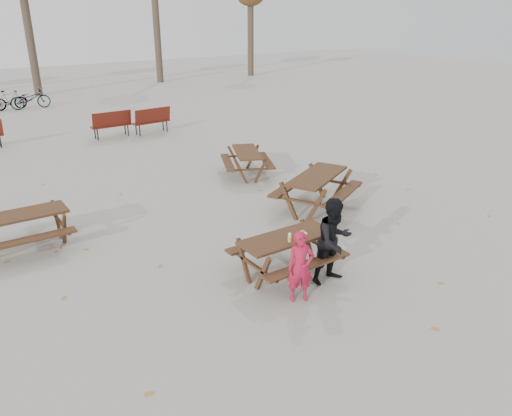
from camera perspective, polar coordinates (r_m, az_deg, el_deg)
ground at (r=9.45m, az=3.46°, el=-7.51°), size 80.00×80.00×0.00m
main_picnic_table at (r=9.17m, az=3.55°, el=-4.32°), size 1.80×1.45×0.78m
food_tray at (r=9.17m, az=5.26°, el=-2.96°), size 0.18×0.11×0.03m
bread_roll at (r=9.15m, az=5.27°, el=-2.72°), size 0.14×0.06×0.05m
soda_bottle at (r=8.87m, az=3.86°, el=-3.42°), size 0.07×0.07×0.17m
child at (r=8.39m, az=5.10°, el=-6.74°), size 0.54×0.46×1.25m
adult at (r=8.96m, az=8.91°, el=-3.74°), size 0.78×0.61×1.59m
picnic_table_east at (r=12.31m, az=6.92°, el=1.83°), size 2.58×2.40×0.89m
picnic_table_north at (r=11.22m, az=-25.21°, el=-2.50°), size 1.84×1.49×0.79m
picnic_table_far at (r=14.78m, az=-1.03°, el=5.13°), size 1.98×2.15×0.74m
park_bench_row at (r=19.55m, az=-23.95°, el=7.86°), size 11.16×1.66×1.03m
fallen_leaves at (r=11.54m, az=-2.17°, el=-1.78°), size 11.00×11.00×0.01m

